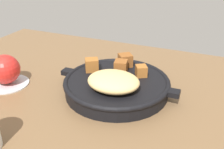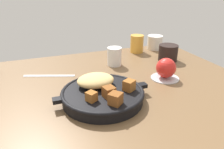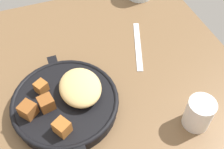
# 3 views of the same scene
# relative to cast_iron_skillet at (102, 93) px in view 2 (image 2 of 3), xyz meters

# --- Properties ---
(ground_plane) EXTENTS (1.00, 0.81, 0.02)m
(ground_plane) POSITION_rel_cast_iron_skillet_xyz_m (0.06, 0.07, -0.04)
(ground_plane) COLOR brown
(cast_iron_skillet) EXTENTS (0.29, 0.25, 0.07)m
(cast_iron_skillet) POSITION_rel_cast_iron_skillet_xyz_m (0.00, 0.00, 0.00)
(cast_iron_skillet) COLOR black
(cast_iron_skillet) RESTS_ON ground_plane
(saucer_plate) EXTENTS (0.10, 0.10, 0.01)m
(saucer_plate) POSITION_rel_cast_iron_skillet_xyz_m (0.27, 0.07, -0.02)
(saucer_plate) COLOR #B7BABF
(saucer_plate) RESTS_ON ground_plane
(red_apple) EXTENTS (0.07, 0.07, 0.07)m
(red_apple) POSITION_rel_cast_iron_skillet_xyz_m (0.27, 0.07, 0.02)
(red_apple) COLOR red
(red_apple) RESTS_ON saucer_plate
(butter_knife) EXTENTS (0.19, 0.08, 0.00)m
(butter_knife) POSITION_rel_cast_iron_skillet_xyz_m (-0.13, 0.24, -0.02)
(butter_knife) COLOR silver
(butter_knife) RESTS_ON ground_plane
(white_creamer_pitcher) EXTENTS (0.06, 0.06, 0.08)m
(white_creamer_pitcher) POSITION_rel_cast_iron_skillet_xyz_m (0.14, 0.26, 0.01)
(white_creamer_pitcher) COLOR white
(white_creamer_pitcher) RESTS_ON ground_plane
(coffee_mug_dark) EXTENTS (0.08, 0.08, 0.07)m
(coffee_mug_dark) POSITION_rel_cast_iron_skillet_xyz_m (0.39, 0.23, 0.01)
(coffee_mug_dark) COLOR black
(coffee_mug_dark) RESTS_ON ground_plane
(juice_glass_amber) EXTENTS (0.07, 0.07, 0.09)m
(juice_glass_amber) POSITION_rel_cast_iron_skillet_xyz_m (0.31, 0.39, 0.02)
(juice_glass_amber) COLOR gold
(juice_glass_amber) RESTS_ON ground_plane
(ceramic_mug_white) EXTENTS (0.08, 0.08, 0.07)m
(ceramic_mug_white) POSITION_rel_cast_iron_skillet_xyz_m (0.42, 0.41, 0.01)
(ceramic_mug_white) COLOR silver
(ceramic_mug_white) RESTS_ON ground_plane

